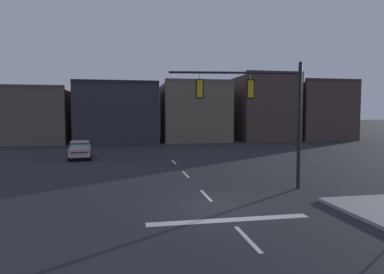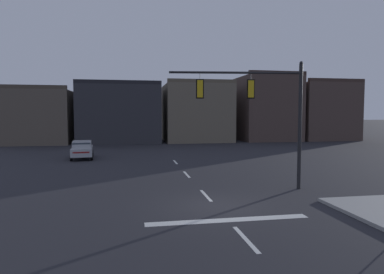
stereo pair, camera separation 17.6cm
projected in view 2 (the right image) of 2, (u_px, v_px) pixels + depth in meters
The scene contains 6 objects.
ground_plane at pixel (216, 206), 14.98m from camera, with size 400.00×400.00×0.00m, color #232328.
stop_bar_paint at pixel (228, 220), 13.01m from camera, with size 6.40×0.50×0.01m, color silver.
lane_centreline at pixel (206, 195), 16.94m from camera, with size 0.16×26.40×0.01m.
signal_mast_near_side at pixel (263, 104), 18.08m from camera, with size 7.09×1.03×6.88m.
car_lot_nearside at pixel (82, 149), 30.99m from camera, with size 2.25×4.58×1.61m.
building_row at pixel (192, 113), 52.08m from camera, with size 51.28×13.77×10.23m.
Camera 2 is at (-3.62, -14.32, 4.07)m, focal length 31.70 mm.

